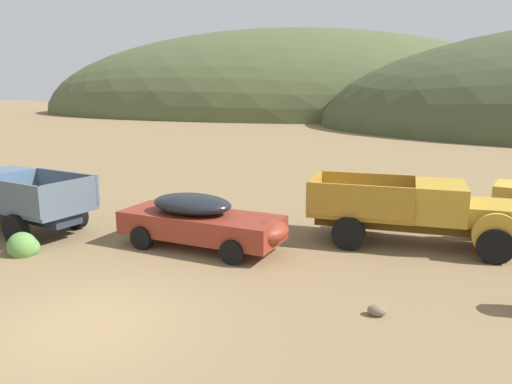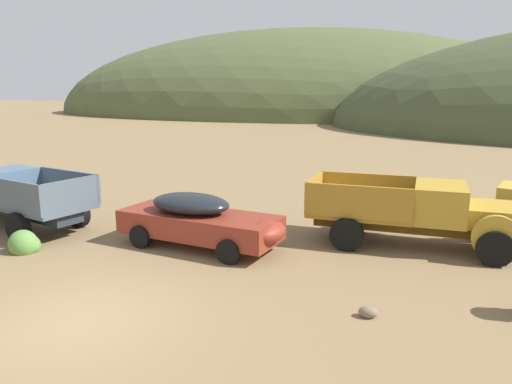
# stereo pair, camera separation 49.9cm
# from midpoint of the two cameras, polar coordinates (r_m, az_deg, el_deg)

# --- Properties ---
(ground_plane) EXTENTS (300.00, 300.00, 0.00)m
(ground_plane) POSITION_cam_midpoint_polar(r_m,az_deg,el_deg) (10.57, -20.44, -14.42)
(ground_plane) COLOR olive
(hill_center) EXTENTS (93.79, 52.87, 29.97)m
(hill_center) POSITION_cam_midpoint_polar(r_m,az_deg,el_deg) (91.53, 2.86, 9.16)
(hill_center) COLOR #4C5633
(hill_center) RESTS_ON ground
(truck_chalk_blue) EXTENTS (6.41, 3.61, 1.91)m
(truck_chalk_blue) POSITION_cam_midpoint_polar(r_m,az_deg,el_deg) (18.44, -28.17, -0.54)
(truck_chalk_blue) COLOR #262D39
(truck_chalk_blue) RESTS_ON ground
(car_rust_red) EXTENTS (5.26, 2.50, 1.57)m
(car_rust_red) POSITION_cam_midpoint_polar(r_m,az_deg,el_deg) (14.22, -6.99, -3.38)
(car_rust_red) COLOR maroon
(car_rust_red) RESTS_ON ground
(truck_mustard) EXTENTS (6.37, 2.58, 1.91)m
(truck_mustard) POSITION_cam_midpoint_polar(r_m,az_deg,el_deg) (15.10, 19.12, -2.26)
(truck_mustard) COLOR #593D12
(truck_mustard) RESTS_ON ground
(bush_between_trucks) EXTENTS (0.86, 0.82, 0.84)m
(bush_between_trucks) POSITION_cam_midpoint_polar(r_m,az_deg,el_deg) (15.32, -26.42, -5.81)
(bush_between_trucks) COLOR #5B8E42
(bush_between_trucks) RESTS_ON ground
(bush_near_barrel) EXTENTS (0.69, 0.67, 0.56)m
(bush_near_barrel) POSITION_cam_midpoint_polar(r_m,az_deg,el_deg) (22.09, -25.16, -0.70)
(bush_near_barrel) COLOR #4C8438
(bush_near_barrel) RESTS_ON ground
(rock_flat) EXTENTS (0.39, 0.28, 0.23)m
(rock_flat) POSITION_cam_midpoint_polar(r_m,az_deg,el_deg) (10.52, 12.63, -13.41)
(rock_flat) COLOR #74644E
(rock_flat) RESTS_ON ground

